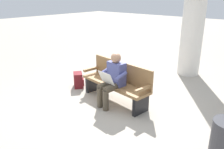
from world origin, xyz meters
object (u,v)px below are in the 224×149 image
object	(u,v)px
bench_near	(117,82)
person_seated	(113,78)
backpack	(78,80)
support_pillar	(195,12)

from	to	relation	value
bench_near	person_seated	xyz separation A→B (m)	(-0.09, 0.24, 0.17)
backpack	support_pillar	size ratio (longest dim) A/B	0.11
bench_near	backpack	distance (m)	1.31
backpack	support_pillar	xyz separation A→B (m)	(-1.74, -2.96, 1.68)
support_pillar	backpack	bearing A→B (deg)	59.59
person_seated	support_pillar	size ratio (longest dim) A/B	0.32
person_seated	backpack	bearing A→B (deg)	-0.75
bench_near	backpack	world-z (taller)	bench_near
bench_near	person_seated	bearing A→B (deg)	116.12
bench_near	support_pillar	size ratio (longest dim) A/B	0.49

